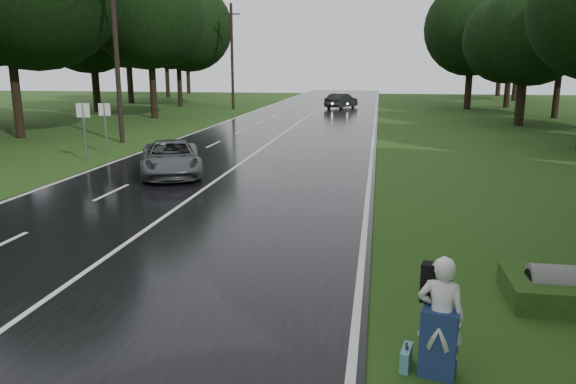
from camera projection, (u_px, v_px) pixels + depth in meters
The scene contains 17 objects.
ground at pixel (62, 290), 10.75m from camera, with size 160.00×160.00×0.00m, color #244514.
road at pixel (266, 146), 29.97m from camera, with size 12.00×140.00×0.04m, color black.
lane_center at pixel (266, 145), 29.96m from camera, with size 0.12×140.00×0.01m, color silver.
grey_car at pixel (171, 158), 21.78m from camera, with size 2.27×4.92×1.37m, color #484B4D.
far_car at pixel (341, 101), 56.12m from camera, with size 1.59×4.56×1.50m, color black.
hitchhiker at pixel (440, 321), 7.64m from camera, with size 0.74×0.70×1.80m.
suitcase at pixel (406, 358), 7.98m from camera, with size 0.13×0.44×0.32m, color teal.
culvert at pixel (566, 302), 10.24m from camera, with size 0.71×0.71×1.42m, color slate.
utility_pole_mid at pixel (122, 142), 31.45m from camera, with size 1.80×0.28×9.58m, color black, non-canonical shape.
utility_pole_far at pixel (233, 109), 55.16m from camera, with size 1.80×0.28×10.26m, color black, non-canonical shape.
road_sign_a at pixel (87, 161), 25.22m from camera, with size 0.64×0.10×2.68m, color white, non-canonical shape.
road_sign_b at pixel (108, 155), 27.12m from camera, with size 0.61×0.10×2.54m, color white, non-canonical shape.
tree_left_d at pixel (21, 138), 33.42m from camera, with size 10.34×10.34×16.16m, color black, non-canonical shape.
tree_left_e at pixel (155, 118), 46.07m from camera, with size 9.75×9.75×15.23m, color black, non-canonical shape.
tree_left_f at pixel (181, 106), 59.38m from camera, with size 9.25×9.25×14.45m, color black, non-canonical shape.
tree_right_e at pixel (518, 126), 40.16m from camera, with size 7.30×7.30×11.40m, color black, non-canonical shape.
tree_right_f at pixel (467, 109), 55.49m from camera, with size 8.54×8.54×13.35m, color black, non-canonical shape.
Camera 1 is at (6.05, -9.17, 4.33)m, focal length 33.97 mm.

